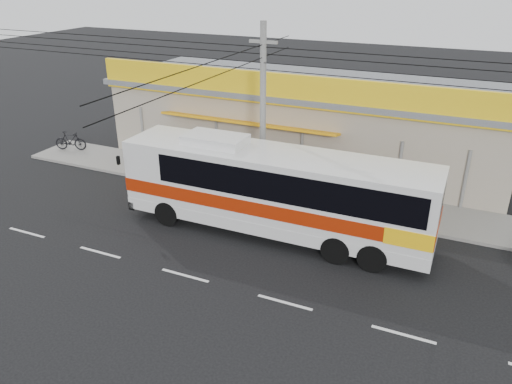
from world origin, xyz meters
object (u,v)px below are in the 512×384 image
motorbike_red (204,161)px  utility_pole (263,57)px  coach_bus (279,188)px  motorbike_dark (70,141)px

motorbike_red → utility_pole: size_ratio=0.06×
coach_bus → motorbike_dark: (-15.50, 4.30, -1.43)m
coach_bus → motorbike_red: (-6.39, 4.78, -1.47)m
motorbike_red → motorbike_dark: (-9.11, -0.48, 0.04)m
motorbike_red → utility_pole: (4.64, -2.49, 6.30)m
coach_bus → motorbike_red: 8.11m
motorbike_red → utility_pole: bearing=-144.6°
motorbike_red → motorbike_dark: bearing=66.6°
coach_bus → motorbike_red: coach_bus is taller
motorbike_dark → utility_pole: bearing=-115.8°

